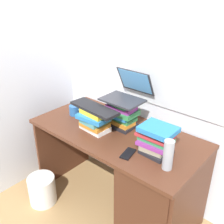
{
  "coord_description": "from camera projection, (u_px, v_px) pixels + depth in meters",
  "views": [
    {
      "loc": [
        1.16,
        -1.39,
        1.81
      ],
      "look_at": [
        -0.01,
        -0.04,
        0.93
      ],
      "focal_mm": 42.47,
      "sensor_mm": 36.0,
      "label": 1
    }
  ],
  "objects": [
    {
      "name": "wall_back",
      "position": [
        148.0,
        54.0,
        2.1
      ],
      "size": [
        6.0,
        0.06,
        2.6
      ],
      "color": "silver",
      "rests_on": "ground"
    },
    {
      "name": "wall_left",
      "position": [
        37.0,
        45.0,
        2.4
      ],
      "size": [
        0.05,
        6.0,
        2.6
      ],
      "primitive_type": "cube",
      "color": "silver",
      "rests_on": "ground"
    },
    {
      "name": "water_bottle",
      "position": [
        168.0,
        155.0,
        1.63
      ],
      "size": [
        0.07,
        0.07,
        0.2
      ],
      "primitive_type": "cylinder",
      "color": "#999EA5",
      "rests_on": "desk"
    },
    {
      "name": "desk",
      "position": [
        149.0,
        187.0,
        2.01
      ],
      "size": [
        1.39,
        0.68,
        0.75
      ],
      "color": "#4C2819",
      "rests_on": "ground"
    },
    {
      "name": "book_stack_keyboard_riser",
      "position": [
        95.0,
        120.0,
        2.06
      ],
      "size": [
        0.26,
        0.21,
        0.18
      ],
      "color": "white",
      "rests_on": "desk"
    },
    {
      "name": "laptop",
      "position": [
        128.0,
        92.0,
        2.09
      ],
      "size": [
        0.31,
        0.33,
        0.22
      ],
      "color": "#2D2D33",
      "rests_on": "book_stack_tall"
    },
    {
      "name": "computer_mouse",
      "position": [
        147.0,
        141.0,
        1.93
      ],
      "size": [
        0.06,
        0.1,
        0.04
      ],
      "primitive_type": "ellipsoid",
      "color": "#A5A8AD",
      "rests_on": "desk"
    },
    {
      "name": "wastebasket",
      "position": [
        42.0,
        190.0,
        2.38
      ],
      "size": [
        0.24,
        0.24,
        0.26
      ],
      "primitive_type": "cylinder",
      "color": "silver",
      "rests_on": "ground"
    },
    {
      "name": "keyboard",
      "position": [
        94.0,
        108.0,
        2.02
      ],
      "size": [
        0.43,
        0.17,
        0.02
      ],
      "primitive_type": "cube",
      "rotation": [
        0.0,
        0.0,
        -0.07
      ],
      "color": "black",
      "rests_on": "book_stack_keyboard_riser"
    },
    {
      "name": "mug",
      "position": [
        74.0,
        110.0,
        2.33
      ],
      "size": [
        0.13,
        0.09,
        0.09
      ],
      "color": "#265999",
      "rests_on": "desk"
    },
    {
      "name": "ground_plane",
      "position": [
        116.0,
        203.0,
        2.42
      ],
      "size": [
        6.0,
        6.0,
        0.0
      ],
      "primitive_type": "plane",
      "color": "#9E7A4C"
    },
    {
      "name": "book_stack_tall",
      "position": [
        122.0,
        114.0,
        2.11
      ],
      "size": [
        0.24,
        0.18,
        0.23
      ],
      "color": "black",
      "rests_on": "desk"
    },
    {
      "name": "book_stack_side",
      "position": [
        156.0,
        139.0,
        1.79
      ],
      "size": [
        0.26,
        0.2,
        0.2
      ],
      "color": "black",
      "rests_on": "desk"
    },
    {
      "name": "cell_phone",
      "position": [
        128.0,
        154.0,
        1.81
      ],
      "size": [
        0.09,
        0.15,
        0.01
      ],
      "primitive_type": "cube",
      "rotation": [
        0.0,
        0.0,
        0.21
      ],
      "color": "black",
      "rests_on": "desk"
    }
  ]
}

